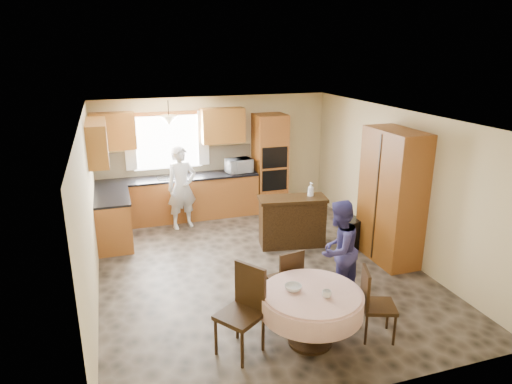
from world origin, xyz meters
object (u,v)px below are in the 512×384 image
(chair_left, at_px, (244,305))
(chair_back, at_px, (288,277))
(chair_right, at_px, (373,300))
(person_dining, at_px, (338,250))
(person_sink, at_px, (182,188))
(sideboard, at_px, (292,223))
(oven_tower, at_px, (270,163))
(cupboard, at_px, (392,197))
(dining_table, at_px, (311,303))

(chair_left, height_order, chair_back, chair_left)
(chair_right, distance_m, person_dining, 1.03)
(chair_back, bearing_deg, person_sink, -85.79)
(sideboard, bearing_deg, person_dining, -82.50)
(oven_tower, xyz_separation_m, person_sink, (-2.01, -0.47, -0.23))
(sideboard, distance_m, cupboard, 1.82)
(oven_tower, relative_size, dining_table, 1.71)
(oven_tower, height_order, person_sink, oven_tower)
(oven_tower, xyz_separation_m, cupboard, (1.07, -2.99, 0.05))
(chair_left, height_order, chair_right, chair_left)
(person_dining, bearing_deg, sideboard, -123.37)
(cupboard, relative_size, person_dining, 1.52)
(chair_back, height_order, person_sink, person_sink)
(oven_tower, height_order, sideboard, oven_tower)
(chair_back, bearing_deg, chair_left, 29.28)
(chair_back, bearing_deg, person_dining, 177.24)
(oven_tower, bearing_deg, chair_left, -113.15)
(sideboard, bearing_deg, person_sink, 148.89)
(sideboard, xyz_separation_m, chair_back, (-0.88, -1.97, 0.06))
(dining_table, distance_m, chair_left, 0.81)
(chair_right, bearing_deg, chair_left, 100.97)
(dining_table, height_order, chair_left, chair_left)
(sideboard, xyz_separation_m, dining_table, (-0.89, -2.76, 0.11))
(oven_tower, xyz_separation_m, dining_table, (-1.17, -4.74, -0.51))
(dining_table, bearing_deg, person_sink, 101.23)
(sideboard, height_order, chair_left, chair_left)
(cupboard, xyz_separation_m, chair_back, (-2.23, -0.95, -0.62))
(chair_back, xyz_separation_m, person_sink, (-0.86, 3.47, 0.33))
(person_dining, bearing_deg, chair_left, -6.10)
(chair_left, distance_m, person_sink, 4.14)
(chair_back, relative_size, person_dining, 0.61)
(sideboard, distance_m, chair_left, 3.13)
(chair_back, relative_size, chair_right, 0.98)
(dining_table, relative_size, chair_right, 1.35)
(chair_back, distance_m, person_sink, 3.59)
(oven_tower, distance_m, person_dining, 3.88)
(chair_right, relative_size, person_dining, 0.63)
(chair_left, bearing_deg, dining_table, 45.74)
(cupboard, bearing_deg, person_sink, 140.75)
(cupboard, distance_m, chair_right, 2.45)
(oven_tower, distance_m, cupboard, 3.18)
(chair_back, distance_m, person_dining, 0.85)
(cupboard, bearing_deg, chair_left, -152.06)
(dining_table, distance_m, chair_right, 0.78)
(cupboard, distance_m, chair_back, 2.50)
(chair_back, bearing_deg, oven_tower, -115.97)
(sideboard, relative_size, chair_back, 1.34)
(dining_table, xyz_separation_m, person_sink, (-0.85, 4.26, 0.28))
(dining_table, height_order, chair_right, chair_right)
(oven_tower, bearing_deg, person_sink, -166.74)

